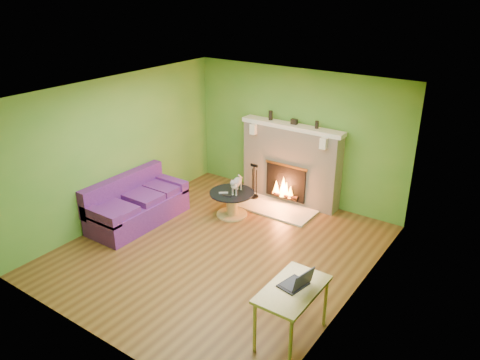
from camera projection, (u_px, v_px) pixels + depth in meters
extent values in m
plane|color=#543418|center=(220.00, 250.00, 7.69)|extent=(5.00, 5.00, 0.00)
plane|color=white|center=(217.00, 93.00, 6.66)|extent=(5.00, 5.00, 0.00)
plane|color=#41832A|center=(297.00, 136.00, 9.06)|extent=(5.00, 0.00, 5.00)
plane|color=#41832A|center=(85.00, 247.00, 5.29)|extent=(5.00, 0.00, 5.00)
plane|color=#41832A|center=(119.00, 149.00, 8.36)|extent=(0.00, 5.00, 5.00)
plane|color=#41832A|center=(358.00, 216.00, 6.00)|extent=(0.00, 5.00, 5.00)
plane|color=silver|center=(329.00, 227.00, 5.22)|extent=(0.00, 1.20, 1.20)
plane|color=white|center=(328.00, 226.00, 5.23)|extent=(0.00, 1.06, 1.06)
cube|color=beige|center=(291.00, 165.00, 9.15)|extent=(2.00, 0.35, 1.50)
cube|color=black|center=(286.00, 183.00, 9.13)|extent=(0.85, 0.03, 0.68)
cube|color=gold|center=(286.00, 166.00, 8.98)|extent=(0.91, 0.02, 0.04)
cylinder|color=black|center=(284.00, 196.00, 9.21)|extent=(0.55, 0.07, 0.07)
cube|color=silver|center=(292.00, 126.00, 8.81)|extent=(2.10, 0.28, 0.08)
cube|color=silver|center=(253.00, 129.00, 9.12)|extent=(0.12, 0.10, 0.20)
cube|color=silver|center=(324.00, 143.00, 8.33)|extent=(0.12, 0.10, 0.20)
cube|color=beige|center=(276.00, 208.00, 9.04)|extent=(1.50, 0.75, 0.03)
cube|color=silver|center=(292.00, 126.00, 8.81)|extent=(2.10, 0.28, 0.08)
cube|color=#42185D|center=(138.00, 211.00, 8.50)|extent=(0.84, 1.86, 0.42)
cube|color=#42185D|center=(123.00, 189.00, 8.54)|extent=(0.19, 1.86, 0.52)
cube|color=#42185D|center=(100.00, 216.00, 7.76)|extent=(0.84, 0.19, 0.21)
cube|color=#42185D|center=(169.00, 183.00, 9.02)|extent=(0.84, 0.19, 0.21)
cube|color=#42185D|center=(117.00, 210.00, 7.97)|extent=(0.67, 0.49, 0.11)
cube|color=#42185D|center=(143.00, 197.00, 8.44)|extent=(0.67, 0.49, 0.11)
cube|color=#42185D|center=(163.00, 187.00, 8.83)|extent=(0.67, 0.49, 0.11)
cylinder|color=tan|center=(232.00, 214.00, 8.82)|extent=(0.58, 0.58, 0.03)
cylinder|color=tan|center=(232.00, 204.00, 8.73)|extent=(0.21, 0.21, 0.41)
cylinder|color=black|center=(232.00, 193.00, 8.65)|extent=(0.83, 0.83, 0.03)
cube|color=tan|center=(293.00, 289.00, 5.53)|extent=(0.58, 1.00, 0.04)
cylinder|color=tan|center=(255.00, 327.00, 5.46)|extent=(0.04, 0.04, 0.70)
cylinder|color=tan|center=(290.00, 344.00, 5.21)|extent=(0.04, 0.04, 0.70)
cylinder|color=tan|center=(292.00, 289.00, 6.14)|extent=(0.04, 0.04, 0.70)
cylinder|color=tan|center=(325.00, 302.00, 5.89)|extent=(0.04, 0.04, 0.70)
cube|color=gray|center=(224.00, 193.00, 8.60)|extent=(0.16, 0.14, 0.02)
cube|color=black|center=(227.00, 196.00, 8.49)|extent=(0.16, 0.06, 0.02)
cylinder|color=black|center=(271.00, 115.00, 9.04)|extent=(0.08, 0.08, 0.18)
cylinder|color=black|center=(317.00, 125.00, 8.53)|extent=(0.07, 0.07, 0.14)
cube|color=black|center=(294.00, 122.00, 8.79)|extent=(0.12, 0.08, 0.10)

